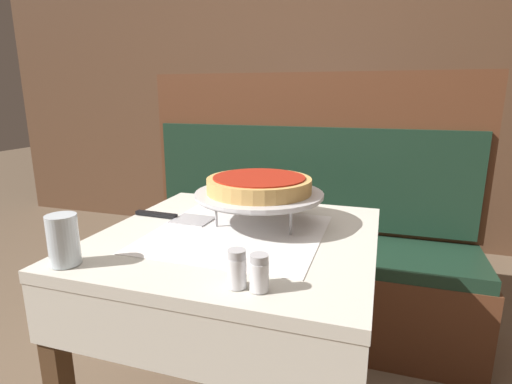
{
  "coord_description": "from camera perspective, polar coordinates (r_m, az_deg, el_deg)",
  "views": [
    {
      "loc": [
        0.37,
        -0.99,
        1.14
      ],
      "look_at": [
        0.03,
        0.07,
        0.87
      ],
      "focal_mm": 28.0,
      "sensor_mm": 36.0,
      "label": 1
    }
  ],
  "objects": [
    {
      "name": "pepper_shaker",
      "position": [
        0.8,
        0.47,
        -11.46
      ],
      "size": [
        0.04,
        0.04,
        0.08
      ],
      "color": "silver",
      "rests_on": "dining_table_front"
    },
    {
      "name": "deep_dish_pizza",
      "position": [
        1.17,
        0.45,
        1.1
      ],
      "size": [
        0.31,
        0.31,
        0.05
      ],
      "color": "tan",
      "rests_on": "pizza_pan_stand"
    },
    {
      "name": "back_wall_panel",
      "position": [
        3.15,
        11.32,
        14.74
      ],
      "size": [
        6.0,
        0.04,
        2.4
      ],
      "primitive_type": "cube",
      "color": "brown",
      "rests_on": "ground_plane"
    },
    {
      "name": "salt_shaker",
      "position": [
        0.81,
        -2.76,
        -10.89
      ],
      "size": [
        0.04,
        0.04,
        0.08
      ],
      "color": "silver",
      "rests_on": "dining_table_front"
    },
    {
      "name": "pizza_server",
      "position": [
        1.27,
        -11.27,
        -3.58
      ],
      "size": [
        0.26,
        0.1,
        0.01
      ],
      "color": "#BCBCC1",
      "rests_on": "dining_table_front"
    },
    {
      "name": "pizza_pan_stand",
      "position": [
        1.17,
        0.45,
        -0.49
      ],
      "size": [
        0.38,
        0.38,
        0.1
      ],
      "color": "#ADADB2",
      "rests_on": "dining_table_front"
    },
    {
      "name": "booth_bench",
      "position": [
        2.0,
        6.29,
        -9.08
      ],
      "size": [
        1.64,
        0.45,
        1.24
      ],
      "color": "brown",
      "rests_on": "ground_plane"
    },
    {
      "name": "dining_table_rear",
      "position": [
        2.71,
        8.9,
        3.47
      ],
      "size": [
        0.8,
        0.8,
        0.75
      ],
      "color": "#194799",
      "rests_on": "ground_plane"
    },
    {
      "name": "dining_table_front",
      "position": [
        1.17,
        -2.65,
        -11.03
      ],
      "size": [
        0.75,
        0.75,
        0.76
      ],
      "color": "beige",
      "rests_on": "ground_plane"
    },
    {
      "name": "water_glass_near",
      "position": [
        1.0,
        -25.82,
        -6.16
      ],
      "size": [
        0.07,
        0.07,
        0.12
      ],
      "color": "silver",
      "rests_on": "dining_table_front"
    },
    {
      "name": "condiment_caddy",
      "position": [
        2.67,
        6.76,
        6.4
      ],
      "size": [
        0.13,
        0.13,
        0.18
      ],
      "color": "black",
      "rests_on": "dining_table_rear"
    }
  ]
}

